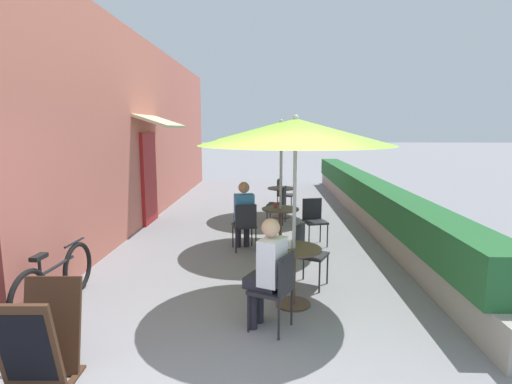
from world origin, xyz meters
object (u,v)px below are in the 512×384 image
(seated_patron_near_left, at_px, (268,269))
(cafe_chair_mid_left, at_px, (245,223))
(cafe_chair_near_left, at_px, (277,285))
(patio_table_far, at_px, (281,197))
(patio_umbrella_far, at_px, (282,130))
(cafe_chair_far_left, at_px, (283,192))
(cafe_chair_mid_right, at_px, (314,218))
(patio_table_near, at_px, (293,266))
(patio_table_mid, at_px, (280,221))
(cafe_chair_near_right, at_px, (306,250))
(patio_umbrella_mid, at_px, (281,131))
(patio_umbrella_near, at_px, (296,132))
(coffee_cup_near, at_px, (289,245))
(menu_board, at_px, (40,338))
(bicycle_leaning, at_px, (56,281))
(cafe_chair_far_right, at_px, (280,202))
(coffee_cup_mid, at_px, (276,205))
(seated_patron_mid_left, at_px, (244,212))

(seated_patron_near_left, bearing_deg, cafe_chair_mid_left, 33.49)
(cafe_chair_near_left, xyz_separation_m, patio_table_far, (0.21, 5.64, -0.01))
(patio_umbrella_far, xyz_separation_m, cafe_chair_far_left, (0.06, 0.68, -1.63))
(cafe_chair_mid_right, relative_size, patio_table_far, 1.18)
(patio_table_near, distance_m, patio_table_mid, 2.45)
(patio_table_mid, height_order, patio_umbrella_far, patio_umbrella_far)
(cafe_chair_far_left, bearing_deg, patio_umbrella_far, 6.40)
(cafe_chair_near_right, relative_size, patio_umbrella_mid, 0.37)
(patio_umbrella_near, height_order, coffee_cup_near, patio_umbrella_near)
(cafe_chair_near_left, height_order, cafe_chair_far_left, same)
(patio_table_mid, xyz_separation_m, cafe_chair_mid_left, (-0.64, -0.24, 0.01))
(menu_board, bearing_deg, cafe_chair_mid_left, 66.71)
(cafe_chair_far_left, bearing_deg, bicycle_leaning, -15.46)
(patio_umbrella_near, height_order, cafe_chair_far_right, patio_umbrella_near)
(patio_table_near, height_order, coffee_cup_near, coffee_cup_near)
(coffee_cup_mid, distance_m, cafe_chair_far_right, 1.79)
(patio_table_far, bearing_deg, coffee_cup_near, -90.63)
(coffee_cup_mid, bearing_deg, patio_table_far, 85.79)
(patio_umbrella_near, xyz_separation_m, cafe_chair_far_right, (-0.06, 4.31, -1.63))
(cafe_chair_near_left, xyz_separation_m, cafe_chair_mid_right, (0.76, 3.34, 0.00))
(patio_umbrella_mid, height_order, menu_board, patio_umbrella_mid)
(cafe_chair_near_right, distance_m, coffee_cup_mid, 1.95)
(seated_patron_near_left, height_order, patio_table_mid, seated_patron_near_left)
(cafe_chair_near_right, relative_size, bicycle_leaning, 0.51)
(seated_patron_near_left, height_order, cafe_chair_far_right, seated_patron_near_left)
(cafe_chair_mid_left, bearing_deg, bicycle_leaning, -146.04)
(patio_table_far, relative_size, cafe_chair_far_right, 0.85)
(cafe_chair_far_left, bearing_deg, patio_table_mid, 8.59)
(cafe_chair_mid_left, bearing_deg, patio_table_near, -85.52)
(seated_patron_mid_left, bearing_deg, patio_umbrella_mid, -2.97)
(cafe_chair_mid_left, bearing_deg, patio_umbrella_mid, 6.40)
(seated_patron_near_left, distance_m, cafe_chair_mid_left, 2.84)
(cafe_chair_near_right, relative_size, cafe_chair_far_right, 1.00)
(coffee_cup_near, height_order, patio_umbrella_far, patio_umbrella_far)
(patio_table_mid, xyz_separation_m, patio_umbrella_far, (0.09, 2.55, 1.65))
(patio_umbrella_far, relative_size, menu_board, 2.71)
(cafe_chair_near_left, distance_m, seated_patron_mid_left, 3.02)
(cafe_chair_near_left, height_order, menu_board, same)
(patio_table_mid, xyz_separation_m, cafe_chair_far_left, (0.15, 3.23, 0.01))
(cafe_chair_mid_left, xyz_separation_m, menu_board, (-1.51, -3.86, -0.09))
(cafe_chair_near_right, bearing_deg, menu_board, -22.10)
(cafe_chair_near_right, bearing_deg, cafe_chair_near_left, 6.40)
(cafe_chair_mid_left, distance_m, cafe_chair_far_left, 3.56)
(bicycle_leaning, bearing_deg, patio_umbrella_mid, 45.96)
(patio_umbrella_far, height_order, menu_board, patio_umbrella_far)
(cafe_chair_near_right, bearing_deg, cafe_chair_far_left, -153.12)
(cafe_chair_near_left, xyz_separation_m, coffee_cup_mid, (0.03, 3.19, 0.27))
(patio_umbrella_mid, bearing_deg, cafe_chair_near_right, -80.00)
(patio_umbrella_mid, height_order, seated_patron_mid_left, patio_umbrella_mid)
(cafe_chair_far_right, xyz_separation_m, menu_board, (-2.19, -5.96, -0.09))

